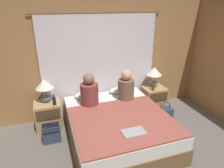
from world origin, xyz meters
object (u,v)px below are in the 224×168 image
object	(u,v)px
beer_bottle_on_right_stand	(153,86)
handbag_on_floor	(164,113)
lamp_left	(45,87)
nightstand_right	(153,99)
lamp_right	(154,74)
person_left_in_bed	(89,92)
person_right_in_bed	(126,87)
backpack_on_floor	(51,132)
beer_bottle_on_left_stand	(54,101)
pillow_left	(87,95)
laptop_on_bed	(134,132)
bed	(117,126)
nightstand_left	(48,115)
pillow_right	(120,90)

from	to	relation	value
beer_bottle_on_right_stand	handbag_on_floor	distance (m)	0.62
lamp_left	handbag_on_floor	distance (m)	2.52
nightstand_right	lamp_right	world-z (taller)	lamp_right
lamp_left	person_left_in_bed	world-z (taller)	person_left_in_bed
lamp_right	person_right_in_bed	distance (m)	0.88
lamp_right	person_right_in_bed	bearing A→B (deg)	-157.74
lamp_left	person_left_in_bed	size ratio (longest dim) A/B	0.72
lamp_right	backpack_on_floor	bearing A→B (deg)	-167.20
beer_bottle_on_left_stand	lamp_left	bearing A→B (deg)	126.86
beer_bottle_on_left_stand	lamp_right	bearing A→B (deg)	4.88
handbag_on_floor	person_left_in_bed	bearing A→B (deg)	174.01
person_right_in_bed	handbag_on_floor	world-z (taller)	person_right_in_bed
pillow_left	handbag_on_floor	bearing A→B (deg)	-17.83
person_left_in_bed	laptop_on_bed	world-z (taller)	person_left_in_bed
laptop_on_bed	bed	bearing A→B (deg)	92.10
beer_bottle_on_left_stand	handbag_on_floor	distance (m)	2.29
lamp_left	person_right_in_bed	size ratio (longest dim) A/B	0.73
lamp_right	handbag_on_floor	bearing A→B (deg)	-86.02
backpack_on_floor	laptop_on_bed	bearing A→B (deg)	-38.42
bed	pillow_left	distance (m)	0.96
person_left_in_bed	backpack_on_floor	distance (m)	0.97
nightstand_left	person_right_in_bed	xyz separation A→B (m)	(1.51, -0.26, 0.50)
bed	nightstand_right	bearing A→B (deg)	32.84
person_right_in_bed	person_left_in_bed	bearing A→B (deg)	180.00
bed	pillow_left	bearing A→B (deg)	114.21
pillow_left	handbag_on_floor	world-z (taller)	pillow_left
pillow_left	beer_bottle_on_left_stand	xyz separation A→B (m)	(-0.65, -0.19, 0.06)
person_right_in_bed	laptop_on_bed	size ratio (longest dim) A/B	1.82
bed	lamp_left	bearing A→B (deg)	144.90
lamp_left	lamp_right	xyz separation A→B (m)	(2.32, 0.00, 0.00)
nightstand_left	beer_bottle_on_left_stand	bearing A→B (deg)	-40.55
nightstand_left	lamp_right	size ratio (longest dim) A/B	1.20
beer_bottle_on_left_stand	person_right_in_bed	bearing A→B (deg)	-6.00
person_right_in_bed	backpack_on_floor	xyz separation A→B (m)	(-1.49, -0.19, -0.58)
pillow_left	laptop_on_bed	world-z (taller)	pillow_left
nightstand_left	pillow_right	distance (m)	1.56
lamp_right	backpack_on_floor	world-z (taller)	lamp_right
nightstand_right	pillow_right	xyz separation A→B (m)	(-0.79, 0.07, 0.30)
nightstand_left	pillow_right	size ratio (longest dim) A/B	1.09
bed	beer_bottle_on_left_stand	world-z (taller)	beer_bottle_on_left_stand
lamp_right	pillow_right	size ratio (longest dim) A/B	0.91
lamp_left	pillow_right	world-z (taller)	lamp_left
beer_bottle_on_right_stand	bed	bearing A→B (deg)	-149.18
nightstand_left	nightstand_right	xyz separation A→B (m)	(2.32, 0.00, 0.00)
handbag_on_floor	nightstand_right	bearing A→B (deg)	94.59
beer_bottle_on_left_stand	handbag_on_floor	xyz separation A→B (m)	(2.22, -0.31, -0.51)
beer_bottle_on_right_stand	laptop_on_bed	bearing A→B (deg)	-129.37
beer_bottle_on_left_stand	beer_bottle_on_right_stand	world-z (taller)	beer_bottle_on_right_stand
lamp_right	nightstand_left	bearing A→B (deg)	-178.35
beer_bottle_on_right_stand	handbag_on_floor	bearing A→B (deg)	-65.75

